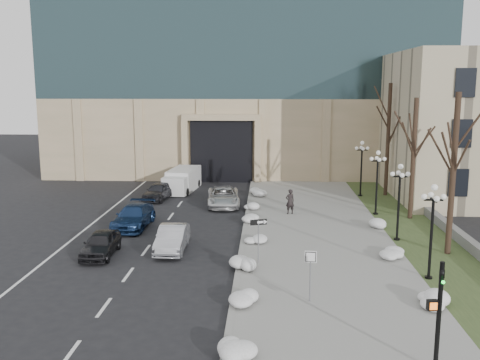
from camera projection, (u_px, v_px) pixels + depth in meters
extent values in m
plane|color=black|center=(255.00, 333.00, 20.50)|extent=(160.00, 160.00, 0.00)
cube|color=gray|center=(315.00, 233.00, 34.07)|extent=(9.00, 40.00, 0.12)
cube|color=gray|center=(245.00, 232.00, 34.30)|extent=(0.30, 40.00, 0.14)
cube|color=#334321|center=(418.00, 234.00, 33.75)|extent=(4.00, 40.00, 0.10)
cube|color=slate|center=(441.00, 222.00, 35.56)|extent=(0.50, 30.00, 0.70)
cube|color=tan|center=(246.00, 132.00, 61.18)|extent=(40.00, 20.00, 8.00)
cube|color=black|center=(222.00, 150.00, 52.61)|extent=(6.00, 2.50, 6.00)
cube|color=tan|center=(221.00, 117.00, 50.65)|extent=(7.50, 0.60, 0.60)
cube|color=tan|center=(185.00, 152.00, 51.41)|extent=(0.60, 0.60, 6.00)
cube|color=tan|center=(258.00, 152.00, 51.05)|extent=(0.60, 0.60, 6.00)
cube|color=black|center=(458.00, 182.00, 38.03)|extent=(1.40, 0.25, 2.00)
cube|color=black|center=(461.00, 133.00, 37.41)|extent=(1.40, 0.25, 2.00)
cube|color=black|center=(465.00, 83.00, 36.79)|extent=(1.40, 0.25, 2.00)
imported|color=black|center=(101.00, 244.00, 29.60)|extent=(1.73, 4.05, 1.37)
imported|color=#ACADB4|center=(172.00, 238.00, 30.49)|extent=(1.59, 4.37, 1.43)
imported|color=navy|center=(134.00, 216.00, 35.47)|extent=(2.25, 5.16, 1.47)
imported|color=silver|center=(223.00, 197.00, 41.75)|extent=(2.91, 5.46, 1.46)
imported|color=#2D2D32|center=(159.00, 191.00, 44.03)|extent=(2.37, 4.39, 1.42)
imported|color=black|center=(290.00, 202.00, 38.62)|extent=(0.78, 0.64, 1.83)
cube|color=silver|center=(184.00, 179.00, 48.18)|extent=(2.60, 4.98, 1.91)
cube|color=silver|center=(175.00, 186.00, 45.41)|extent=(2.16, 1.73, 1.53)
cylinder|color=black|center=(165.00, 191.00, 45.84)|extent=(0.31, 0.69, 0.67)
cylinder|color=black|center=(187.00, 192.00, 45.54)|extent=(0.31, 0.69, 0.67)
cylinder|color=black|center=(178.00, 183.00, 49.83)|extent=(0.31, 0.69, 0.67)
cylinder|color=black|center=(198.00, 183.00, 49.54)|extent=(0.31, 0.69, 0.67)
cylinder|color=slate|center=(258.00, 243.00, 27.89)|extent=(0.06, 0.06, 2.44)
cube|color=black|center=(259.00, 222.00, 27.69)|extent=(0.86, 0.31, 0.30)
cube|color=white|center=(261.00, 222.00, 27.71)|extent=(0.40, 0.14, 0.11)
cone|color=white|center=(266.00, 222.00, 27.76)|extent=(0.27, 0.30, 0.24)
cylinder|color=slate|center=(310.00, 278.00, 22.97)|extent=(0.06, 0.06, 2.35)
cube|color=white|center=(311.00, 257.00, 22.80)|extent=(0.51, 0.09, 0.51)
cube|color=black|center=(311.00, 257.00, 22.77)|extent=(0.45, 0.05, 0.45)
cube|color=white|center=(311.00, 257.00, 22.77)|extent=(0.38, 0.04, 0.38)
cylinder|color=black|center=(439.00, 319.00, 17.25)|extent=(0.15, 0.15, 3.86)
imported|color=black|center=(441.00, 282.00, 17.03)|extent=(0.23, 0.88, 0.17)
sphere|color=#19E533|center=(443.00, 282.00, 16.87)|extent=(0.12, 0.12, 0.12)
cube|color=black|center=(432.00, 305.00, 17.15)|extent=(0.36, 0.23, 0.34)
cube|color=orange|center=(434.00, 306.00, 17.04)|extent=(0.24, 0.04, 0.24)
ellipsoid|color=white|center=(232.00, 354.00, 18.29)|extent=(1.10, 1.60, 0.36)
ellipsoid|color=white|center=(244.00, 300.00, 22.80)|extent=(1.10, 1.60, 0.36)
ellipsoid|color=white|center=(242.00, 264.00, 27.40)|extent=(1.10, 1.60, 0.36)
ellipsoid|color=white|center=(254.00, 239.00, 31.75)|extent=(1.10, 1.60, 0.36)
ellipsoid|color=white|center=(252.00, 219.00, 36.62)|extent=(1.10, 1.60, 0.36)
ellipsoid|color=white|center=(251.00, 206.00, 40.42)|extent=(1.10, 1.60, 0.36)
ellipsoid|color=white|center=(258.00, 193.00, 45.23)|extent=(1.10, 1.60, 0.36)
ellipsoid|color=white|center=(429.00, 301.00, 22.77)|extent=(1.10, 1.60, 0.36)
ellipsoid|color=white|center=(393.00, 254.00, 29.02)|extent=(1.10, 1.60, 0.36)
ellipsoid|color=white|center=(373.00, 224.00, 35.16)|extent=(1.10, 1.60, 0.36)
cylinder|color=black|center=(428.00, 278.00, 25.96)|extent=(0.36, 0.36, 0.20)
cylinder|color=black|center=(431.00, 241.00, 25.62)|extent=(0.14, 0.14, 4.00)
cylinder|color=black|center=(434.00, 200.00, 25.27)|extent=(0.10, 0.90, 0.10)
cylinder|color=black|center=(434.00, 200.00, 25.27)|extent=(0.90, 0.10, 0.10)
sphere|color=silver|center=(434.00, 187.00, 25.16)|extent=(0.32, 0.32, 0.32)
sphere|color=silver|center=(443.00, 197.00, 25.22)|extent=(0.28, 0.28, 0.28)
sphere|color=silver|center=(424.00, 197.00, 25.27)|extent=(0.28, 0.28, 0.28)
sphere|color=silver|center=(431.00, 195.00, 25.69)|extent=(0.28, 0.28, 0.28)
sphere|color=silver|center=(437.00, 199.00, 24.80)|extent=(0.28, 0.28, 0.28)
cylinder|color=black|center=(397.00, 240.00, 32.35)|extent=(0.36, 0.36, 0.20)
cylinder|color=black|center=(398.00, 209.00, 32.01)|extent=(0.14, 0.14, 4.00)
cylinder|color=black|center=(400.00, 177.00, 31.66)|extent=(0.10, 0.90, 0.10)
cylinder|color=black|center=(400.00, 177.00, 31.66)|extent=(0.90, 0.10, 0.10)
sphere|color=silver|center=(401.00, 167.00, 31.55)|extent=(0.32, 0.32, 0.32)
sphere|color=silver|center=(408.00, 174.00, 31.61)|extent=(0.28, 0.28, 0.28)
sphere|color=silver|center=(393.00, 174.00, 31.66)|extent=(0.28, 0.28, 0.28)
sphere|color=silver|center=(398.00, 173.00, 32.08)|extent=(0.28, 0.28, 0.28)
sphere|color=silver|center=(402.00, 175.00, 31.19)|extent=(0.28, 0.28, 0.28)
cylinder|color=black|center=(375.00, 214.00, 38.74)|extent=(0.36, 0.36, 0.20)
cylinder|color=black|center=(377.00, 189.00, 38.40)|extent=(0.14, 0.14, 4.00)
cylinder|color=black|center=(378.00, 161.00, 38.05)|extent=(0.10, 0.90, 0.10)
cylinder|color=black|center=(378.00, 161.00, 38.05)|extent=(0.90, 0.10, 0.10)
sphere|color=silver|center=(378.00, 153.00, 37.94)|extent=(0.32, 0.32, 0.32)
sphere|color=silver|center=(384.00, 159.00, 38.00)|extent=(0.28, 0.28, 0.28)
sphere|color=silver|center=(372.00, 159.00, 38.05)|extent=(0.28, 0.28, 0.28)
sphere|color=silver|center=(377.00, 158.00, 38.47)|extent=(0.28, 0.28, 0.28)
sphere|color=silver|center=(379.00, 160.00, 37.58)|extent=(0.28, 0.28, 0.28)
cylinder|color=black|center=(360.00, 196.00, 45.13)|extent=(0.36, 0.36, 0.20)
cylinder|color=black|center=(361.00, 174.00, 44.79)|extent=(0.14, 0.14, 4.00)
cylinder|color=black|center=(362.00, 150.00, 44.44)|extent=(0.10, 0.90, 0.10)
cylinder|color=black|center=(362.00, 150.00, 44.44)|extent=(0.90, 0.10, 0.10)
sphere|color=silver|center=(362.00, 143.00, 44.33)|extent=(0.32, 0.32, 0.32)
sphere|color=silver|center=(368.00, 148.00, 44.39)|extent=(0.28, 0.28, 0.28)
sphere|color=silver|center=(357.00, 148.00, 44.43)|extent=(0.28, 0.28, 0.28)
sphere|color=silver|center=(361.00, 148.00, 44.85)|extent=(0.28, 0.28, 0.28)
sphere|color=silver|center=(363.00, 149.00, 43.97)|extent=(0.28, 0.28, 0.28)
cylinder|color=black|center=(453.00, 176.00, 29.00)|extent=(0.32, 0.32, 9.00)
cylinder|color=black|center=(413.00, 160.00, 36.91)|extent=(0.32, 0.32, 8.50)
cylinder|color=black|center=(388.00, 141.00, 44.69)|extent=(0.32, 0.32, 9.50)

